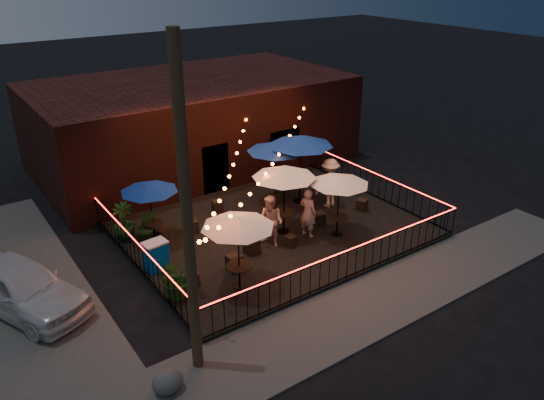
{
  "coord_description": "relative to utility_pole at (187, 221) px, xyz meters",
  "views": [
    {
      "loc": [
        -9.67,
        -11.9,
        9.21
      ],
      "look_at": [
        -0.2,
        1.69,
        1.47
      ],
      "focal_mm": 35.0,
      "sensor_mm": 36.0,
      "label": 1
    }
  ],
  "objects": [
    {
      "name": "patio",
      "position": [
        5.4,
        4.6,
        -3.92
      ],
      "size": [
        10.0,
        8.0,
        0.15
      ],
      "primitive_type": "cube",
      "color": "black",
      "rests_on": "ground"
    },
    {
      "name": "potted_shrub_b",
      "position": [
        1.3,
        6.14,
        -3.19
      ],
      "size": [
        0.9,
        0.83,
        1.32
      ],
      "primitive_type": "imported",
      "rotation": [
        0.0,
        0.0,
        -0.43
      ],
      "color": "#133D0B",
      "rests_on": "patio"
    },
    {
      "name": "bistro_chair_1",
      "position": [
        2.88,
        3.05,
        -3.6
      ],
      "size": [
        0.44,
        0.44,
        0.5
      ],
      "primitive_type": "cube",
      "rotation": [
        0.0,
        0.0,
        3.19
      ],
      "color": "black",
      "rests_on": "patio"
    },
    {
      "name": "bistro_chair_4",
      "position": [
        3.87,
        3.56,
        -3.59
      ],
      "size": [
        0.44,
        0.44,
        0.51
      ],
      "primitive_type": "cube",
      "rotation": [
        0.0,
        0.0,
        0.01
      ],
      "color": "black",
      "rests_on": "patio"
    },
    {
      "name": "bistro_chair_11",
      "position": [
        9.28,
        6.62,
        -3.64
      ],
      "size": [
        0.45,
        0.45,
        0.42
      ],
      "primitive_type": "cube",
      "rotation": [
        0.0,
        0.0,
        2.86
      ],
      "color": "black",
      "rests_on": "patio"
    },
    {
      "name": "patron_a",
      "position": [
        6.14,
        3.47,
        -2.96
      ],
      "size": [
        0.61,
        0.75,
        1.78
      ],
      "primitive_type": "imported",
      "rotation": [
        0.0,
        0.0,
        1.89
      ],
      "color": "#D6AC87",
      "rests_on": "patio"
    },
    {
      "name": "bistro_chair_0",
      "position": [
        1.44,
        3.06,
        -3.65
      ],
      "size": [
        0.43,
        0.43,
        0.4
      ],
      "primitive_type": "cube",
      "rotation": [
        0.0,
        0.0,
        -0.33
      ],
      "color": "black",
      "rests_on": "patio"
    },
    {
      "name": "bistro_chair_3",
      "position": [
        2.92,
        6.0,
        -3.62
      ],
      "size": [
        0.45,
        0.45,
        0.46
      ],
      "primitive_type": "cube",
      "rotation": [
        0.0,
        0.0,
        2.98
      ],
      "color": "black",
      "rests_on": "patio"
    },
    {
      "name": "cafe_table_1",
      "position": [
        1.6,
        6.3,
        -1.9
      ],
      "size": [
        2.15,
        2.15,
        2.14
      ],
      "rotation": [
        0.0,
        0.0,
        0.11
      ],
      "color": "black",
      "rests_on": "patio"
    },
    {
      "name": "cafe_table_5",
      "position": [
        7.67,
        5.9,
        -1.33
      ],
      "size": [
        2.59,
        2.59,
        2.76
      ],
      "rotation": [
        0.0,
        0.0,
        -0.04
      ],
      "color": "black",
      "rests_on": "patio"
    },
    {
      "name": "ground",
      "position": [
        5.4,
        2.6,
        -4.0
      ],
      "size": [
        110.0,
        110.0,
        0.0
      ],
      "primitive_type": "plane",
      "color": "black",
      "rests_on": "ground"
    },
    {
      "name": "festoon_lights",
      "position": [
        4.39,
        4.3,
        -1.48
      ],
      "size": [
        10.02,
        8.72,
        1.32
      ],
      "color": "#FF3E07",
      "rests_on": "ground"
    },
    {
      "name": "cooler",
      "position": [
        0.9,
        4.47,
        -3.36
      ],
      "size": [
        0.78,
        0.6,
        0.96
      ],
      "rotation": [
        0.0,
        0.0,
        0.1
      ],
      "color": "blue",
      "rests_on": "patio"
    },
    {
      "name": "utility_pole",
      "position": [
        0.0,
        0.0,
        0.0
      ],
      "size": [
        0.26,
        0.26,
        8.0
      ],
      "primitive_type": "cylinder",
      "color": "#3D2D19",
      "rests_on": "ground"
    },
    {
      "name": "bistro_chair_8",
      "position": [
        7.07,
        3.92,
        -3.63
      ],
      "size": [
        0.46,
        0.46,
        0.45
      ],
      "primitive_type": "cube",
      "rotation": [
        0.0,
        0.0,
        -0.27
      ],
      "color": "black",
      "rests_on": "patio"
    },
    {
      "name": "car_white",
      "position": [
        -2.95,
        4.89,
        -3.25
      ],
      "size": [
        3.41,
        4.72,
        1.49
      ],
      "primitive_type": "imported",
      "rotation": [
        0.0,
        0.0,
        0.42
      ],
      "color": "silver",
      "rests_on": "ground"
    },
    {
      "name": "cafe_table_0",
      "position": [
        2.52,
        2.13,
        -1.7
      ],
      "size": [
        2.69,
        2.69,
        2.35
      ],
      "rotation": [
        0.0,
        0.0,
        -0.31
      ],
      "color": "black",
      "rests_on": "patio"
    },
    {
      "name": "cafe_table_4",
      "position": [
        7.06,
        2.95,
        -1.79
      ],
      "size": [
        2.71,
        2.71,
        2.26
      ],
      "rotation": [
        0.0,
        0.0,
        -0.42
      ],
      "color": "black",
      "rests_on": "patio"
    },
    {
      "name": "potted_shrub_c",
      "position": [
        0.8,
        6.93,
        -3.19
      ],
      "size": [
        0.95,
        0.95,
        1.32
      ],
      "primitive_type": "imported",
      "rotation": [
        0.0,
        0.0,
        -0.35
      ],
      "color": "#1C3D0F",
      "rests_on": "patio"
    },
    {
      "name": "bistro_chair_5",
      "position": [
        5.2,
        3.21,
        -3.65
      ],
      "size": [
        0.43,
        0.43,
        0.4
      ],
      "primitive_type": "cube",
      "rotation": [
        0.0,
        0.0,
        3.47
      ],
      "color": "black",
      "rests_on": "patio"
    },
    {
      "name": "fence_right",
      "position": [
        10.4,
        4.6,
        -3.34
      ],
      "size": [
        0.04,
        8.0,
        1.04
      ],
      "rotation": [
        0.0,
        0.0,
        1.57
      ],
      "color": "black",
      "rests_on": "patio"
    },
    {
      "name": "bistro_chair_2",
      "position": [
        1.81,
        6.07,
        -3.64
      ],
      "size": [
        0.47,
        0.47,
        0.43
      ],
      "primitive_type": "cube",
      "rotation": [
        0.0,
        0.0,
        0.41
      ],
      "color": "black",
      "rests_on": "patio"
    },
    {
      "name": "brick_building",
      "position": [
        6.4,
        12.59,
        -2.0
      ],
      "size": [
        14.0,
        8.0,
        4.0
      ],
      "color": "#33120E",
      "rests_on": "ground"
    },
    {
      "name": "cafe_table_2",
      "position": [
        5.63,
        4.17,
        -1.6
      ],
      "size": [
        2.48,
        2.48,
        2.46
      ],
      "rotation": [
        0.0,
        0.0,
        0.12
      ],
      "color": "black",
      "rests_on": "patio"
    },
    {
      "name": "sidewalk",
      "position": [
        5.4,
        -0.65,
        -3.98
      ],
      "size": [
        18.0,
        2.5,
        0.05
      ],
      "primitive_type": "cube",
      "color": "#454340",
      "rests_on": "ground"
    },
    {
      "name": "bistro_chair_9",
      "position": [
        9.16,
        3.87,
        -3.64
      ],
      "size": [
        0.47,
        0.47,
        0.43
      ],
      "primitive_type": "cube",
      "rotation": [
        0.0,
        0.0,
        3.52
      ],
      "color": "black",
      "rests_on": "patio"
    },
    {
      "name": "patron_c",
      "position": [
        8.34,
        4.88,
        -2.87
      ],
      "size": [
        1.28,
        0.75,
        1.96
      ],
      "primitive_type": "imported",
      "rotation": [
        0.0,
        0.0,
        3.13
      ],
      "color": "tan",
      "rests_on": "patio"
    },
    {
      "name": "cafe_table_3",
      "position": [
        6.86,
        6.41,
        -1.56
      ],
      "size": [
        2.51,
        2.51,
        2.5
      ],
      "rotation": [
        0.0,
        0.0,
        0.11
      ],
      "color": "black",
      "rests_on": "patio"
    },
    {
      "name": "patron_b",
      "position": [
        4.7,
        3.64,
        -2.94
      ],
      "size": [
        0.99,
        1.09,
        1.82
      ],
      "primitive_type": "imported",
      "rotation": [
        0.0,
        0.0,
        -1.14
      ],
      "color": "tan",
      "rests_on": "patio"
    },
    {
      "name": "bistro_chair_10",
      "position": [
        8.01,
        7.11,
        -3.64
      ],
      "size": [
        0.43,
        0.43,
        0.42
      ],
      "primitive_type": "cube",
      "rotation": [
        0.0,
        0.0,
        0.22
      ],
      "color": "black",
      "rests_on": "patio"
    },
    {
      "name": "bistro_chair_6",
      "position": [
        4.51,
        6.97,
        -3.63
      ],
      "size": [
        0.47,
        0.47,
        0.45
      ],
      "primitive_type": "cube",
      "rotation": [
        0.0,
        0.0,
        -0.28
      ],
      "color": "black",
      "rests_on": "patio"
    },
    {
      "name": "fence_left",
      "position": [
        0.4,
        4.6,
        -3.34
      ],
      "size": [
        0.04,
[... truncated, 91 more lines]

